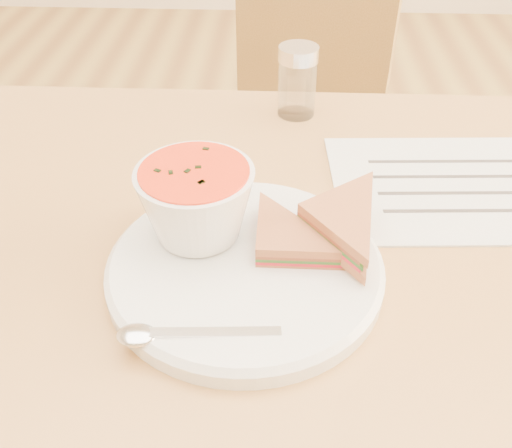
# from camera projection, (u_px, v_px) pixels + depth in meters

# --- Properties ---
(dining_table) EXTENTS (1.00, 0.70, 0.75)m
(dining_table) POSITION_uv_depth(u_px,v_px,m) (278.00, 423.00, 0.86)
(dining_table) COLOR olive
(dining_table) RESTS_ON floor
(chair_far) EXTENTS (0.49, 0.49, 0.84)m
(chair_far) POSITION_uv_depth(u_px,v_px,m) (282.00, 164.00, 1.34)
(chair_far) COLOR brown
(chair_far) RESTS_ON floor
(plate) EXTENTS (0.32, 0.32, 0.02)m
(plate) POSITION_uv_depth(u_px,v_px,m) (245.00, 269.00, 0.57)
(plate) COLOR white
(plate) RESTS_ON dining_table
(soup_bowl) EXTENTS (0.15, 0.15, 0.08)m
(soup_bowl) POSITION_uv_depth(u_px,v_px,m) (197.00, 206.00, 0.57)
(soup_bowl) COLOR white
(soup_bowl) RESTS_ON plate
(sandwich_half_a) EXTENTS (0.10, 0.10, 0.03)m
(sandwich_half_a) POSITION_uv_depth(u_px,v_px,m) (255.00, 261.00, 0.55)
(sandwich_half_a) COLOR #B5683F
(sandwich_half_a) RESTS_ON plate
(sandwich_half_b) EXTENTS (0.14, 0.14, 0.03)m
(sandwich_half_b) POSITION_uv_depth(u_px,v_px,m) (297.00, 216.00, 0.58)
(sandwich_half_b) COLOR #B5683F
(sandwich_half_b) RESTS_ON plate
(spoon) EXTENTS (0.18, 0.05, 0.01)m
(spoon) POSITION_uv_depth(u_px,v_px,m) (197.00, 334.00, 0.49)
(spoon) COLOR silver
(spoon) RESTS_ON plate
(paper_menu) EXTENTS (0.32, 0.24, 0.00)m
(paper_menu) POSITION_uv_depth(u_px,v_px,m) (459.00, 186.00, 0.70)
(paper_menu) COLOR white
(paper_menu) RESTS_ON dining_table
(condiment_shaker) EXTENTS (0.06, 0.06, 0.10)m
(condiment_shaker) POSITION_uv_depth(u_px,v_px,m) (297.00, 81.00, 0.81)
(condiment_shaker) COLOR silver
(condiment_shaker) RESTS_ON dining_table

